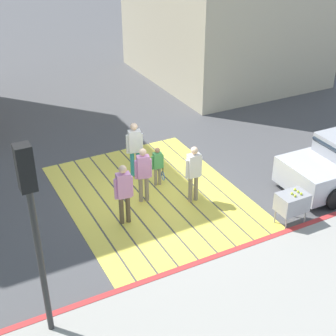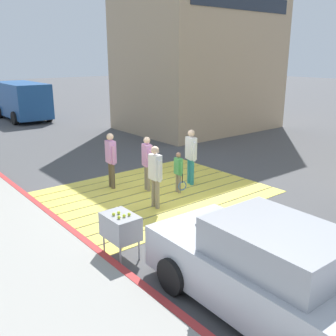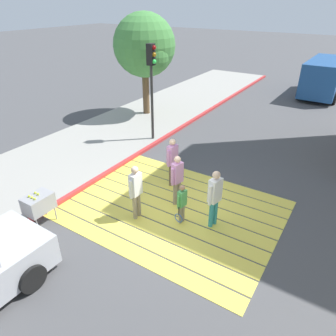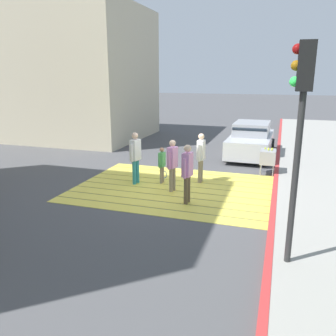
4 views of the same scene
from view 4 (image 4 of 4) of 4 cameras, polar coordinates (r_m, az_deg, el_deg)
ground_plane at (r=11.75m, az=0.87°, el=-3.27°), size 120.00×120.00×0.00m
crosswalk_stripes at (r=11.75m, az=0.87°, el=-3.25°), size 6.40×4.90×0.01m
curb_painted at (r=11.26m, az=16.93°, el=-4.42°), size 0.16×40.00×0.13m
building_far_south at (r=21.97m, az=-14.91°, el=14.51°), size 8.00×7.04×7.37m
car_parked_near_curb at (r=16.62m, az=13.34°, el=4.37°), size 2.05×4.34×1.57m
traffic_light_corner at (r=6.66m, az=20.74°, el=8.49°), size 0.39×0.28×4.24m
tennis_ball_cart at (r=13.65m, az=15.97°, el=1.77°), size 0.56×0.80×1.02m
pedestrian_adult_lead at (r=12.17m, az=5.38°, el=2.25°), size 0.24×0.51×1.74m
pedestrian_adult_trailing at (r=11.98m, az=-5.33°, el=2.23°), size 0.31×0.51×1.80m
pedestrian_adult_side at (r=11.15m, az=0.73°, el=1.01°), size 0.29×0.49×1.70m
pedestrian_teen_behind at (r=10.11m, az=3.17°, el=-0.27°), size 0.27×0.51×1.76m
pedestrian_child_with_racket at (r=12.10m, az=-0.99°, el=0.78°), size 0.28×0.41×1.27m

